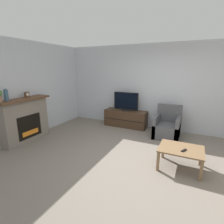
{
  "coord_description": "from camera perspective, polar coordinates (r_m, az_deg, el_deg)",
  "views": [
    {
      "loc": [
        1.01,
        -3.32,
        1.97
      ],
      "look_at": [
        -0.91,
        0.62,
        0.85
      ],
      "focal_mm": 28.0,
      "sensor_mm": 36.0,
      "label": 1
    }
  ],
  "objects": [
    {
      "name": "mantel_clock",
      "position": [
        5.23,
        -26.06,
        5.09
      ],
      "size": [
        0.08,
        0.11,
        0.15
      ],
      "color": "brown",
      "rests_on": "fireplace"
    },
    {
      "name": "wall_left",
      "position": [
        5.47,
        -26.5,
        6.33
      ],
      "size": [
        0.06,
        12.0,
        2.7
      ],
      "color": "silver",
      "rests_on": "ground"
    },
    {
      "name": "armchair",
      "position": [
        5.34,
        17.53,
        -4.68
      ],
      "size": [
        0.7,
        0.76,
        0.91
      ],
      "color": "#4C4C51",
      "rests_on": "ground"
    },
    {
      "name": "ground_plane",
      "position": [
        3.99,
        8.11,
        -15.4
      ],
      "size": [
        24.0,
        24.0,
        0.0
      ],
      "primitive_type": "plane",
      "color": "slate"
    },
    {
      "name": "fireplace",
      "position": [
        5.29,
        -26.59,
        -2.2
      ],
      "size": [
        0.46,
        1.41,
        1.19
      ],
      "color": "slate",
      "rests_on": "ground"
    },
    {
      "name": "mantel_vase_left",
      "position": [
        4.9,
        -31.29,
        4.73
      ],
      "size": [
        0.1,
        0.1,
        0.3
      ],
      "color": "#385670",
      "rests_on": "fireplace"
    },
    {
      "name": "wall_back",
      "position": [
        5.78,
        15.81,
        7.63
      ],
      "size": [
        12.0,
        0.06,
        2.7
      ],
      "color": "silver",
      "rests_on": "ground"
    },
    {
      "name": "coffee_table",
      "position": [
        3.79,
        21.57,
        -11.73
      ],
      "size": [
        0.83,
        0.65,
        0.43
      ],
      "color": "brown",
      "rests_on": "ground"
    },
    {
      "name": "tv",
      "position": [
        5.86,
        4.56,
        3.26
      ],
      "size": [
        0.85,
        0.18,
        0.62
      ],
      "color": "black",
      "rests_on": "tv_stand"
    },
    {
      "name": "tv_stand",
      "position": [
        5.99,
        4.46,
        -2.09
      ],
      "size": [
        1.44,
        0.46,
        0.56
      ],
      "color": "#422D1E",
      "rests_on": "ground"
    },
    {
      "name": "remote",
      "position": [
        3.67,
        22.42,
        -11.5
      ],
      "size": [
        0.1,
        0.15,
        0.02
      ],
      "rotation": [
        0.0,
        0.0,
        -0.46
      ],
      "color": "black",
      "rests_on": "coffee_table"
    }
  ]
}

